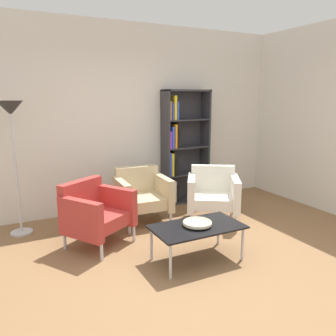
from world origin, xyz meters
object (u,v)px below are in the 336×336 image
(coffee_table_low, at_px, (197,229))
(armchair_spare_guest, at_px, (213,193))
(bookshelf_tall, at_px, (180,149))
(armchair_near_window, at_px, (142,194))
(decorative_bowl, at_px, (197,223))
(floor_lamp_torchiere, at_px, (12,124))
(armchair_corner_red, at_px, (95,212))

(coffee_table_low, relative_size, armchair_spare_guest, 1.06)
(bookshelf_tall, relative_size, coffee_table_low, 1.90)
(armchair_spare_guest, bearing_deg, coffee_table_low, -99.86)
(armchair_near_window, bearing_deg, decorative_bowl, -82.50)
(coffee_table_low, bearing_deg, bookshelf_tall, 65.99)
(coffee_table_low, height_order, decorative_bowl, decorative_bowl)
(bookshelf_tall, bearing_deg, armchair_near_window, -147.91)
(decorative_bowl, bearing_deg, coffee_table_low, 180.00)
(coffee_table_low, distance_m, armchair_spare_guest, 1.29)
(decorative_bowl, distance_m, armchair_near_window, 1.36)
(decorative_bowl, bearing_deg, floor_lamp_torchiere, 134.81)
(decorative_bowl, relative_size, armchair_near_window, 0.41)
(coffee_table_low, distance_m, armchair_near_window, 1.37)
(coffee_table_low, distance_m, armchair_corner_red, 1.28)
(coffee_table_low, xyz_separation_m, decorative_bowl, (0.00, 0.00, 0.07))
(armchair_spare_guest, distance_m, floor_lamp_torchiere, 2.85)
(armchair_spare_guest, bearing_deg, armchair_corner_red, -146.71)
(bookshelf_tall, xyz_separation_m, armchair_spare_guest, (-0.02, -1.01, -0.51))
(decorative_bowl, bearing_deg, armchair_spare_guest, 48.05)
(coffee_table_low, height_order, armchair_corner_red, armchair_corner_red)
(decorative_bowl, xyz_separation_m, armchair_spare_guest, (0.86, 0.96, -0.02))
(armchair_spare_guest, relative_size, floor_lamp_torchiere, 0.54)
(decorative_bowl, distance_m, armchair_spare_guest, 1.29)
(bookshelf_tall, height_order, armchair_spare_guest, bookshelf_tall)
(decorative_bowl, height_order, armchair_corner_red, armchair_corner_red)
(decorative_bowl, bearing_deg, bookshelf_tall, 65.99)
(coffee_table_low, bearing_deg, floor_lamp_torchiere, 134.81)
(armchair_spare_guest, distance_m, armchair_corner_red, 1.75)
(coffee_table_low, relative_size, armchair_corner_red, 1.06)
(armchair_corner_red, relative_size, floor_lamp_torchiere, 0.54)
(armchair_corner_red, bearing_deg, floor_lamp_torchiere, 103.62)
(coffee_table_low, height_order, floor_lamp_torchiere, floor_lamp_torchiere)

